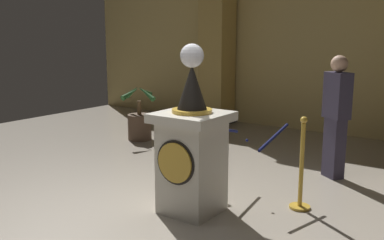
# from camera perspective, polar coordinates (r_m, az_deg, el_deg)

# --- Properties ---
(ground_plane) EXTENTS (12.26, 12.26, 0.00)m
(ground_plane) POSITION_cam_1_polar(r_m,az_deg,el_deg) (5.00, -4.87, -12.00)
(ground_plane) COLOR #9E9384
(back_wall) EXTENTS (12.26, 0.16, 4.03)m
(back_wall) POSITION_cam_1_polar(r_m,az_deg,el_deg) (9.21, 16.84, 10.93)
(back_wall) COLOR tan
(back_wall) RESTS_ON ground_plane
(pedestal_clock) EXTENTS (0.74, 0.74, 1.87)m
(pedestal_clock) POSITION_cam_1_polar(r_m,az_deg,el_deg) (4.79, -0.04, -3.85)
(pedestal_clock) COLOR beige
(pedestal_clock) RESTS_ON ground_plane
(stanchion_near) EXTENTS (0.24, 0.24, 1.08)m
(stanchion_near) POSITION_cam_1_polar(r_m,az_deg,el_deg) (5.12, 14.14, -7.22)
(stanchion_near) COLOR gold
(stanchion_near) RESTS_ON ground_plane
(stanchion_far) EXTENTS (0.24, 0.24, 0.99)m
(stanchion_far) POSITION_cam_1_polar(r_m,az_deg,el_deg) (5.80, 0.99, -5.14)
(stanchion_far) COLOR gold
(stanchion_far) RESTS_ON ground_plane
(velvet_rope) EXTENTS (0.76, 0.74, 0.22)m
(velvet_rope) POSITION_cam_1_polar(r_m,az_deg,el_deg) (5.31, 7.25, -1.74)
(velvet_rope) COLOR #141947
(column_left) EXTENTS (0.73, 0.73, 3.87)m
(column_left) POSITION_cam_1_polar(r_m,az_deg,el_deg) (9.76, 3.33, 10.80)
(column_left) COLOR black
(column_left) RESTS_ON ground_plane
(potted_palm_left) EXTENTS (0.81, 0.81, 1.06)m
(potted_palm_left) POSITION_cam_1_polar(r_m,az_deg,el_deg) (8.31, -6.91, -0.25)
(potted_palm_left) COLOR #4C3828
(potted_palm_left) RESTS_ON ground_plane
(bystander_guest) EXTENTS (0.42, 0.39, 1.70)m
(bystander_guest) POSITION_cam_1_polar(r_m,az_deg,el_deg) (6.25, 18.43, 0.80)
(bystander_guest) COLOR #383347
(bystander_guest) RESTS_ON ground_plane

